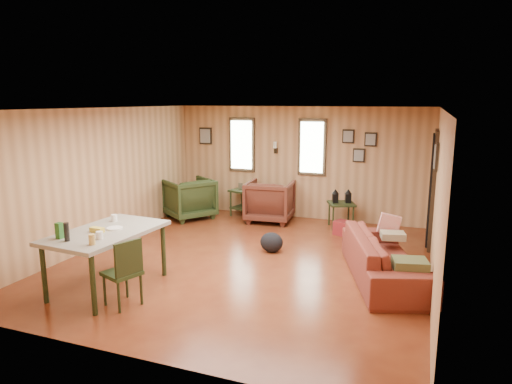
% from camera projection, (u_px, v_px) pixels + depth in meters
% --- Properties ---
extents(room, '(5.54, 6.04, 2.44)m').
position_uv_depth(room, '(263.00, 185.00, 7.26)').
color(room, brown).
rests_on(room, ground).
extents(sofa, '(1.32, 2.32, 0.87)m').
position_uv_depth(sofa, '(385.00, 250.00, 6.48)').
color(sofa, maroon).
rests_on(sofa, ground).
extents(recliner_brown, '(1.01, 0.95, 0.96)m').
position_uv_depth(recliner_brown, '(270.00, 199.00, 9.60)').
color(recliner_brown, '#4E2217').
rests_on(recliner_brown, ground).
extents(recliner_green, '(1.25, 1.26, 0.96)m').
position_uv_depth(recliner_green, '(189.00, 196.00, 9.87)').
color(recliner_green, '#283618').
rests_on(recliner_green, ground).
extents(end_table, '(0.69, 0.65, 0.73)m').
position_uv_depth(end_table, '(245.00, 198.00, 10.07)').
color(end_table, '#243015').
rests_on(end_table, ground).
extents(side_table, '(0.65, 0.65, 0.79)m').
position_uv_depth(side_table, '(341.00, 201.00, 9.09)').
color(side_table, '#243015').
rests_on(side_table, ground).
extents(cooler, '(0.45, 0.39, 0.27)m').
position_uv_depth(cooler, '(345.00, 228.00, 8.67)').
color(cooler, maroon).
rests_on(cooler, ground).
extents(backpack, '(0.41, 0.32, 0.34)m').
position_uv_depth(backpack, '(272.00, 242.00, 7.69)').
color(backpack, black).
rests_on(backpack, ground).
extents(sofa_pillows, '(0.82, 1.84, 0.38)m').
position_uv_depth(sofa_pillows, '(399.00, 245.00, 6.46)').
color(sofa_pillows, '#4B512D').
rests_on(sofa_pillows, sofa).
extents(dining_table, '(1.07, 1.67, 1.05)m').
position_uv_depth(dining_table, '(105.00, 236.00, 6.09)').
color(dining_table, gray).
rests_on(dining_table, ground).
extents(dining_chair, '(0.51, 0.51, 0.87)m').
position_uv_depth(dining_chair, '(125.00, 269.00, 5.60)').
color(dining_chair, '#283618').
rests_on(dining_chair, ground).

